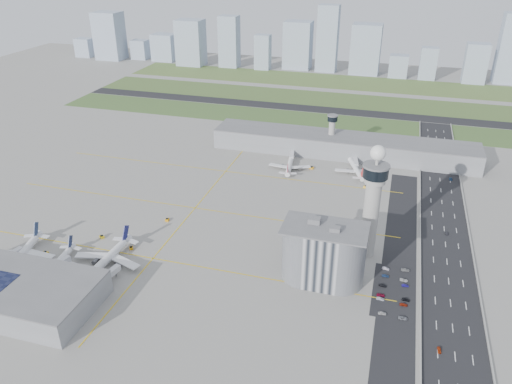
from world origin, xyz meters
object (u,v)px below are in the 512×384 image
(jet_bridge_far_0, at_px, (292,153))
(car_lot_11, at_px, (405,270))
(airplane_far_a, at_px, (290,162))
(car_lot_10, at_px, (404,280))
(car_lot_5, at_px, (386,268))
(jet_bridge_far_1, at_px, (355,160))
(tug_4, at_px, (311,168))
(car_lot_2, at_px, (381,295))
(tug_0, at_px, (45,253))
(airplane_near_a, at_px, (20,250))
(jet_bridge_near_0, at_px, (1,264))
(car_lot_9, at_px, (405,285))
(control_tower, at_px, (373,198))
(jet_bridge_near_2, at_px, (101,284))
(car_lot_8, at_px, (406,300))
(car_hw_1, at_px, (446,233))
(tug_1, at_px, (102,237))
(car_lot_4, at_px, (385,276))
(tug_3, at_px, (167,219))
(airplane_far_b, at_px, (356,166))
(car_lot_7, at_px, (404,305))
(airplane_near_b, at_px, (56,261))
(car_hw_4, at_px, (428,149))
(secondary_tower, at_px, (332,131))
(tug_5, at_px, (366,187))
(tug_2, at_px, (131,248))
(car_lot_0, at_px, (382,313))
(car_hw_2, at_px, (451,179))
(car_hw_0, at_px, (439,350))
(car_lot_6, at_px, (403,318))
(airplane_near_c, at_px, (106,255))

(jet_bridge_far_0, bearing_deg, car_lot_11, 24.13)
(airplane_far_a, relative_size, car_lot_10, 9.45)
(airplane_far_a, height_order, jet_bridge_far_0, airplane_far_a)
(car_lot_5, relative_size, car_lot_11, 0.85)
(jet_bridge_far_1, height_order, tug_4, jet_bridge_far_1)
(tug_4, distance_m, car_lot_2, 153.41)
(airplane_far_a, distance_m, tug_0, 184.33)
(jet_bridge_far_0, bearing_deg, tug_0, -40.14)
(airplane_near_a, xyz_separation_m, tug_4, (129.32, 163.99, -5.06))
(jet_bridge_near_0, distance_m, car_lot_5, 204.26)
(airplane_far_a, bearing_deg, car_lot_9, -152.31)
(jet_bridge_far_1, bearing_deg, control_tower, -0.84)
(jet_bridge_near_2, xyz_separation_m, car_lot_8, (147.14, 32.92, -2.20))
(car_hw_1, bearing_deg, jet_bridge_far_1, 115.75)
(tug_1, bearing_deg, jet_bridge_far_1, 174.77)
(airplane_near_a, relative_size, tug_0, 14.85)
(car_lot_4, relative_size, car_hw_1, 1.07)
(tug_3, xyz_separation_m, car_lot_9, (143.94, -26.58, -0.29))
(tug_3, height_order, car_lot_9, tug_3)
(airplane_far_b, distance_m, car_lot_7, 152.80)
(jet_bridge_far_1, relative_size, car_lot_5, 3.68)
(airplane_near_b, height_order, car_lot_5, airplane_near_b)
(airplane_far_a, relative_size, car_hw_4, 10.28)
(secondary_tower, xyz_separation_m, car_lot_10, (62.83, -162.18, -18.25))
(control_tower, relative_size, tug_5, 23.68)
(secondary_tower, bearing_deg, airplane_near_a, -124.44)
(airplane_far_b, bearing_deg, tug_2, 121.21)
(car_lot_0, xyz_separation_m, car_lot_4, (-0.28, 30.24, -0.02))
(control_tower, xyz_separation_m, tug_0, (-171.51, -50.84, -34.19))
(tug_4, bearing_deg, tug_3, -15.25)
(car_lot_11, height_order, car_hw_2, car_lot_11)
(secondary_tower, xyz_separation_m, car_lot_11, (63.46, -152.95, -18.15))
(secondary_tower, relative_size, airplane_near_a, 0.74)
(tug_5, bearing_deg, jet_bridge_far_1, 42.46)
(airplane_near_a, height_order, car_lot_9, airplane_near_a)
(car_hw_0, height_order, car_hw_1, car_hw_0)
(jet_bridge_near_0, distance_m, tug_5, 233.85)
(secondary_tower, xyz_separation_m, tug_1, (-108.43, -169.17, -17.93))
(secondary_tower, xyz_separation_m, car_lot_6, (63.24, -192.10, -18.21))
(car_lot_0, height_order, car_lot_8, car_lot_8)
(car_lot_5, relative_size, car_hw_4, 1.03)
(car_lot_0, height_order, car_hw_1, car_lot_0)
(jet_bridge_near_0, bearing_deg, car_hw_4, -32.48)
(car_lot_8, height_order, car_lot_11, same)
(airplane_near_c, height_order, tug_5, airplane_near_c)
(tug_2, bearing_deg, car_lot_10, 153.68)
(secondary_tower, distance_m, car_lot_11, 166.58)
(tug_1, bearing_deg, jet_bridge_near_2, 66.85)
(airplane_near_c, height_order, airplane_far_b, airplane_near_c)
(airplane_far_a, bearing_deg, jet_bridge_near_0, 137.67)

